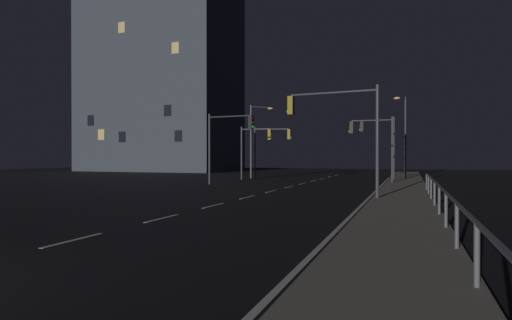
# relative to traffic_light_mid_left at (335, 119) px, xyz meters

# --- Properties ---
(ground_plane) EXTENTS (112.00, 112.00, 0.00)m
(ground_plane) POSITION_rel_traffic_light_mid_left_xyz_m (-4.40, -0.23, -3.98)
(ground_plane) COLOR black
(ground_plane) RESTS_ON ground
(sidewalk_right) EXTENTS (2.78, 77.00, 0.14)m
(sidewalk_right) POSITION_rel_traffic_light_mid_left_xyz_m (3.17, -0.23, -3.91)
(sidewalk_right) COLOR gray
(sidewalk_right) RESTS_ON ground
(lane_markings_center) EXTENTS (0.14, 50.00, 0.01)m
(lane_markings_center) POSITION_rel_traffic_light_mid_left_xyz_m (-4.40, 3.27, -3.97)
(lane_markings_center) COLOR silver
(lane_markings_center) RESTS_ON ground
(lane_edge_line) EXTENTS (0.14, 53.00, 0.01)m
(lane_edge_line) POSITION_rel_traffic_light_mid_left_xyz_m (1.53, 4.77, -3.97)
(lane_edge_line) COLOR silver
(lane_edge_line) RESTS_ON ground
(traffic_light_mid_left) EXTENTS (4.68, 0.61, 5.39)m
(traffic_light_mid_left) POSITION_rel_traffic_light_mid_left_xyz_m (0.00, 0.00, 0.00)
(traffic_light_mid_left) COLOR #38383D
(traffic_light_mid_left) RESTS_ON sidewalk_right
(traffic_light_near_right) EXTENTS (3.80, 0.50, 5.36)m
(traffic_light_near_right) POSITION_rel_traffic_light_mid_left_xyz_m (-9.28, 7.90, -0.21)
(traffic_light_near_right) COLOR #38383D
(traffic_light_near_right) RESTS_ON ground
(traffic_light_far_right) EXTENTS (3.08, 0.40, 5.46)m
(traffic_light_far_right) POSITION_rel_traffic_light_mid_left_xyz_m (0.90, 17.83, -0.04)
(traffic_light_far_right) COLOR #2D3033
(traffic_light_far_right) RESTS_ON sidewalk_right
(traffic_light_near_left) EXTENTS (3.09, 0.35, 4.88)m
(traffic_light_near_left) POSITION_rel_traffic_light_mid_left_xyz_m (-9.80, 15.15, -0.57)
(traffic_light_near_left) COLOR #38383D
(traffic_light_near_left) RESTS_ON ground
(traffic_light_far_left) EXTENTS (3.41, 0.34, 5.05)m
(traffic_light_far_left) POSITION_rel_traffic_light_mid_left_xyz_m (0.73, 13.06, -0.30)
(traffic_light_far_left) COLOR #38383D
(traffic_light_far_left) RESTS_ON sidewalk_right
(traffic_light_far_center) EXTENTS (3.70, 0.62, 5.03)m
(traffic_light_far_center) POSITION_rel_traffic_light_mid_left_xyz_m (-9.17, 17.95, -0.44)
(traffic_light_far_center) COLOR #2D3033
(traffic_light_far_center) RESTS_ON ground
(street_lamp_across_street) EXTENTS (1.06, 1.54, 7.33)m
(street_lamp_across_street) POSITION_rel_traffic_light_mid_left_xyz_m (2.97, 18.92, 0.55)
(street_lamp_across_street) COLOR #2D3033
(street_lamp_across_street) RESTS_ON sidewalk_right
(street_lamp_corner) EXTENTS (1.92, 1.58, 7.13)m
(street_lamp_corner) POSITION_rel_traffic_light_mid_left_xyz_m (-10.77, 17.73, 0.35)
(street_lamp_corner) COLOR #4C4C51
(street_lamp_corner) RESTS_ON ground
(barrier_fence) EXTENTS (0.09, 25.76, 0.98)m
(barrier_fence) POSITION_rel_traffic_light_mid_left_xyz_m (4.41, -6.90, -3.10)
(barrier_fence) COLOR #59595E
(barrier_fence) RESTS_ON sidewalk_right
(building_distant) EXTENTS (21.98, 13.50, 28.23)m
(building_distant) POSITION_rel_traffic_light_mid_left_xyz_m (-32.11, 34.61, 10.14)
(building_distant) COLOR #3D424C
(building_distant) RESTS_ON ground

